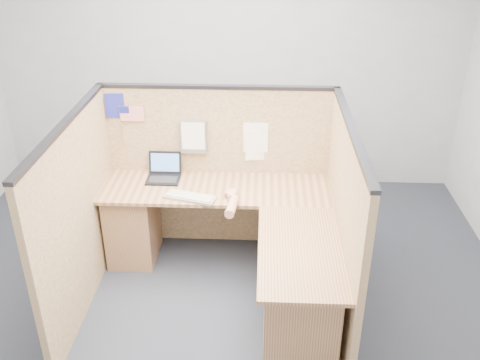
{
  "coord_description": "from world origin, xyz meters",
  "views": [
    {
      "loc": [
        0.39,
        -3.32,
        2.89
      ],
      "look_at": [
        0.21,
        0.5,
        0.9
      ],
      "focal_mm": 40.0,
      "sensor_mm": 36.0,
      "label": 1
    }
  ],
  "objects_px": {
    "l_desk": "(235,247)",
    "keyboard": "(190,197)",
    "mouse": "(232,195)",
    "laptop": "(164,172)"
  },
  "relations": [
    {
      "from": "l_desk",
      "to": "keyboard",
      "type": "distance_m",
      "value": 0.55
    },
    {
      "from": "laptop",
      "to": "keyboard",
      "type": "relative_size",
      "value": 0.64
    },
    {
      "from": "keyboard",
      "to": "mouse",
      "type": "distance_m",
      "value": 0.34
    },
    {
      "from": "laptop",
      "to": "keyboard",
      "type": "xyz_separation_m",
      "value": [
        0.28,
        -0.37,
        -0.04
      ]
    },
    {
      "from": "l_desk",
      "to": "mouse",
      "type": "bearing_deg",
      "value": 99.84
    },
    {
      "from": "l_desk",
      "to": "keyboard",
      "type": "xyz_separation_m",
      "value": [
        -0.38,
        0.19,
        0.35
      ]
    },
    {
      "from": "l_desk",
      "to": "mouse",
      "type": "relative_size",
      "value": 17.45
    },
    {
      "from": "l_desk",
      "to": "keyboard",
      "type": "bearing_deg",
      "value": 153.44
    },
    {
      "from": "keyboard",
      "to": "mouse",
      "type": "xyz_separation_m",
      "value": [
        0.34,
        0.03,
        0.01
      ]
    },
    {
      "from": "l_desk",
      "to": "mouse",
      "type": "distance_m",
      "value": 0.42
    }
  ]
}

